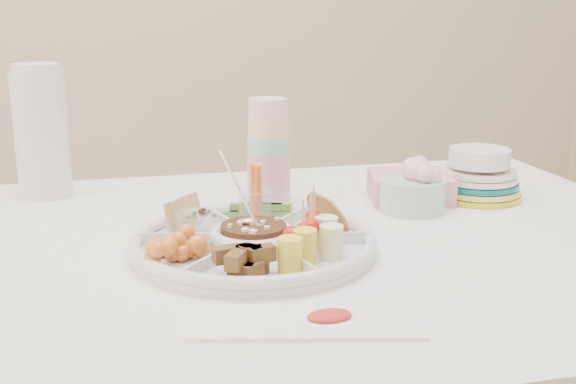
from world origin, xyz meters
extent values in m
cube|color=brown|center=(0.81, 0.28, 0.56)|extent=(0.52, 0.52, 1.12)
cylinder|color=silver|center=(-0.01, -0.05, 0.78)|extent=(0.45, 0.45, 0.04)
cylinder|color=#402113|center=(-0.01, -0.05, 0.79)|extent=(0.12, 0.12, 0.04)
cylinder|color=beige|center=(0.07, 0.22, 0.87)|extent=(0.10, 0.10, 0.23)
cylinder|color=silver|center=(-0.36, 0.39, 0.89)|extent=(0.11, 0.11, 0.27)
cylinder|color=#8AC1AB|center=(0.33, 0.11, 0.80)|extent=(0.15, 0.15, 0.09)
cube|color=pink|center=(0.35, 0.19, 0.78)|extent=(0.18, 0.17, 0.05)
cylinder|color=gold|center=(0.49, 0.17, 0.81)|extent=(0.18, 0.18, 0.11)
cube|color=white|center=(0.00, -0.32, 0.76)|extent=(0.30, 0.16, 0.01)
camera|label=1|loc=(-0.21, -1.11, 1.14)|focal=45.00mm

